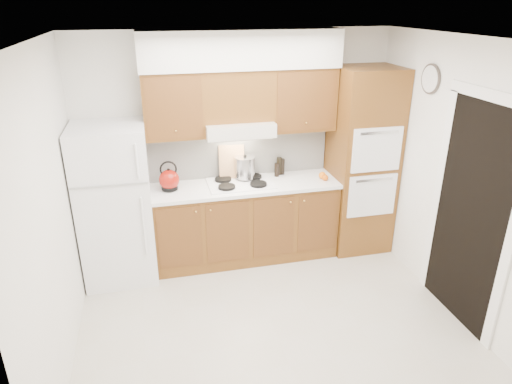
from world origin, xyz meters
TOP-DOWN VIEW (x-y plane):
  - floor at (0.00, 0.00)m, footprint 3.60×3.60m
  - ceiling at (0.00, 0.00)m, footprint 3.60×3.60m
  - wall_back at (0.00, 1.50)m, footprint 3.60×0.02m
  - wall_left at (-1.80, 0.00)m, footprint 0.02×3.00m
  - wall_right at (1.80, 0.00)m, footprint 0.02×3.00m
  - fridge at (-1.41, 1.14)m, footprint 0.75×0.72m
  - base_cabinets at (0.02, 1.20)m, footprint 2.11×0.60m
  - countertop at (0.03, 1.19)m, footprint 2.13×0.62m
  - backsplash at (0.02, 1.49)m, footprint 2.11×0.03m
  - oven_cabinet at (1.44, 1.18)m, footprint 0.70×0.65m
  - upper_cab_left at (-0.71, 1.33)m, footprint 0.63×0.33m
  - upper_cab_right at (0.72, 1.33)m, footprint 0.73×0.33m
  - range_hood at (-0.02, 1.27)m, footprint 0.75×0.45m
  - upper_cab_over_hood at (-0.02, 1.33)m, footprint 0.75×0.33m
  - soffit at (0.03, 1.32)m, footprint 2.13×0.36m
  - cooktop at (-0.02, 1.21)m, footprint 0.74×0.50m
  - doorway at (1.79, -0.35)m, footprint 0.02×0.90m
  - wall_clock at (1.79, 0.55)m, footprint 0.02×0.30m
  - kettle at (-0.82, 1.21)m, footprint 0.27×0.27m
  - cutting_board at (-0.08, 1.41)m, footprint 0.30×0.13m
  - stock_pot at (0.05, 1.33)m, footprint 0.30×0.30m
  - condiment_a at (0.49, 1.40)m, footprint 0.08×0.08m
  - condiment_b at (0.52, 1.40)m, footprint 0.07×0.07m
  - condiment_c at (0.44, 1.35)m, footprint 0.07×0.07m
  - orange_near at (0.94, 1.14)m, footprint 0.10×0.10m
  - orange_far at (0.95, 1.08)m, footprint 0.09×0.09m

SIDE VIEW (x-z plane):
  - floor at x=0.00m, z-range 0.00..0.00m
  - base_cabinets at x=0.02m, z-range 0.00..0.90m
  - fridge at x=-1.41m, z-range 0.00..1.72m
  - countertop at x=0.03m, z-range 0.90..0.94m
  - cooktop at x=-0.02m, z-range 0.94..0.95m
  - orange_far at x=0.95m, z-range 0.94..1.01m
  - orange_near at x=0.94m, z-range 0.94..1.02m
  - condiment_c at x=0.44m, z-range 0.94..1.10m
  - condiment_b at x=0.52m, z-range 0.94..1.13m
  - condiment_a at x=0.49m, z-range 0.94..1.15m
  - doorway at x=1.79m, z-range 0.00..2.10m
  - kettle at x=-0.82m, z-range 0.95..1.17m
  - stock_pot at x=0.05m, z-range 0.97..1.21m
  - oven_cabinet at x=1.44m, z-range 0.00..2.20m
  - cutting_board at x=-0.08m, z-range 0.95..1.33m
  - backsplash at x=0.02m, z-range 0.94..1.50m
  - wall_back at x=0.00m, z-range 0.00..2.60m
  - wall_left at x=-1.80m, z-range 0.00..2.60m
  - wall_right at x=1.80m, z-range 0.00..2.60m
  - range_hood at x=-0.02m, z-range 1.50..1.65m
  - upper_cab_left at x=-0.71m, z-range 1.50..2.20m
  - upper_cab_right at x=0.72m, z-range 1.50..2.20m
  - upper_cab_over_hood at x=-0.02m, z-range 1.65..2.20m
  - wall_clock at x=1.79m, z-range 2.00..2.30m
  - soffit at x=0.03m, z-range 2.20..2.60m
  - ceiling at x=0.00m, z-range 2.60..2.60m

